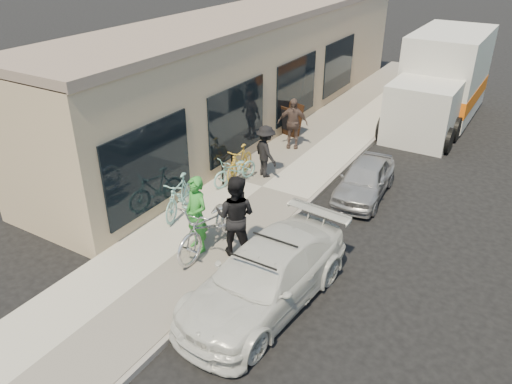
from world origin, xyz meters
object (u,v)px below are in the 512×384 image
at_px(cruiser_bike_c, 240,162).
at_px(sandwich_board, 290,120).
at_px(man_standing, 235,216).
at_px(bystander_a, 266,151).
at_px(sedan_white, 265,277).
at_px(sedan_silver, 365,179).
at_px(tandem_bike, 212,225).
at_px(bystander_b, 293,123).
at_px(bike_rack, 227,165).
at_px(woman_rider, 197,215).
at_px(cruiser_bike_b, 235,170).
at_px(cruiser_bike_a, 180,196).
at_px(moving_truck, 441,83).

bearing_deg(cruiser_bike_c, sandwich_board, 89.45).
distance_m(man_standing, bystander_a, 4.13).
xyz_separation_m(sedan_white, cruiser_bike_c, (-3.47, 4.43, -0.02)).
bearing_deg(sandwich_board, sedan_silver, -20.01).
xyz_separation_m(sedan_silver, tandem_bike, (-2.03, -4.59, 0.26)).
xyz_separation_m(tandem_bike, bystander_b, (-1.23, 6.42, 0.22)).
xyz_separation_m(bike_rack, woman_rider, (1.41, -3.32, 0.41)).
distance_m(sedan_white, cruiser_bike_b, 5.20).
xyz_separation_m(tandem_bike, cruiser_bike_a, (-1.66, 0.89, -0.12)).
xyz_separation_m(cruiser_bike_c, bystander_a, (0.65, 0.43, 0.33)).
relative_size(moving_truck, bystander_a, 4.28).
xyz_separation_m(woman_rider, bystander_a, (-0.61, 4.19, -0.13)).
bearing_deg(man_standing, woman_rider, 7.39).
relative_size(sandwich_board, cruiser_bike_b, 0.70).
bearing_deg(bystander_b, woman_rider, -104.67).
distance_m(moving_truck, bystander_b, 6.83).
bearing_deg(sandwich_board, bike_rack, -72.58).
xyz_separation_m(sedan_white, bystander_a, (-2.82, 4.87, 0.30)).
distance_m(sandwich_board, bystander_b, 1.14).
bearing_deg(moving_truck, bystander_b, -120.55).
distance_m(sandwich_board, cruiser_bike_b, 4.25).
relative_size(woman_rider, cruiser_bike_a, 1.07).
distance_m(sedan_white, bystander_b, 7.95).
relative_size(sedan_silver, bystander_a, 1.94).
height_order(woman_rider, bystander_b, woman_rider).
bearing_deg(man_standing, moving_truck, -111.99).
bearing_deg(tandem_bike, sandwich_board, 104.36).
height_order(sandwich_board, woman_rider, woman_rider).
height_order(moving_truck, bystander_a, moving_truck).
bearing_deg(man_standing, cruiser_bike_a, -32.49).
distance_m(sedan_white, man_standing, 1.77).
bearing_deg(sedan_silver, cruiser_bike_c, -168.90).
bearing_deg(moving_truck, sedan_silver, -91.45).
relative_size(man_standing, cruiser_bike_a, 1.13).
relative_size(sandwich_board, bystander_a, 0.70).
bearing_deg(bystander_b, bike_rack, -120.78).
relative_size(man_standing, cruiser_bike_c, 1.25).
bearing_deg(cruiser_bike_a, bike_rack, 76.28).
bearing_deg(cruiser_bike_c, bike_rack, -114.24).
relative_size(sedan_silver, cruiser_bike_b, 1.93).
xyz_separation_m(moving_truck, man_standing, (-1.67, -12.13, -0.36)).
distance_m(cruiser_bike_a, bystander_a, 3.23).
height_order(bike_rack, sedan_white, sedan_white).
height_order(man_standing, cruiser_bike_b, man_standing).
bearing_deg(moving_truck, bystander_a, -110.59).
bearing_deg(bystander_a, woman_rider, 129.34).
height_order(cruiser_bike_a, bystander_b, bystander_b).
distance_m(tandem_bike, bystander_a, 4.11).
height_order(moving_truck, woman_rider, moving_truck).
relative_size(tandem_bike, man_standing, 1.25).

